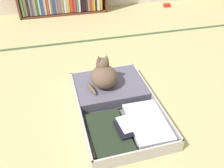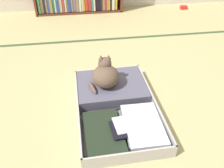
# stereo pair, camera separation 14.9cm
# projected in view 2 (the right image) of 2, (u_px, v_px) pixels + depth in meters

# --- Properties ---
(ground_plane) EXTENTS (10.00, 10.00, 0.00)m
(ground_plane) POSITION_uv_depth(u_px,v_px,m) (123.00, 112.00, 1.80)
(ground_plane) COLOR tan
(tatami_border) EXTENTS (4.80, 0.05, 0.00)m
(tatami_border) POSITION_uv_depth(u_px,v_px,m) (104.00, 39.00, 2.80)
(tatami_border) COLOR #394E2F
(tatami_border) RESTS_ON ground_plane
(open_suitcase) EXTENTS (0.60, 0.94, 0.10)m
(open_suitcase) POSITION_uv_depth(u_px,v_px,m) (116.00, 103.00, 1.81)
(open_suitcase) COLOR #BAB1B2
(open_suitcase) RESTS_ON ground_plane
(black_cat) EXTENTS (0.26, 0.24, 0.25)m
(black_cat) POSITION_uv_depth(u_px,v_px,m) (105.00, 75.00, 1.86)
(black_cat) COLOR brown
(black_cat) RESTS_ON open_suitcase
(small_red_pouch) EXTENTS (0.10, 0.07, 0.05)m
(small_red_pouch) POSITION_uv_depth(u_px,v_px,m) (184.00, 7.00, 3.64)
(small_red_pouch) COLOR red
(small_red_pouch) RESTS_ON ground_plane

